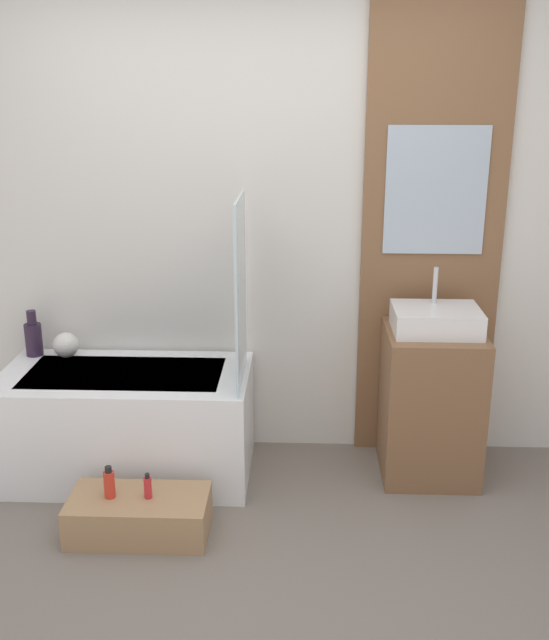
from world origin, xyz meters
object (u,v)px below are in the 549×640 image
(bathtub, at_px, (127,422))
(vase_round_light, at_px, (66,345))
(wooden_step_bench, at_px, (139,515))
(bottle_soap_secondary, at_px, (148,487))
(vase_tall_dark, at_px, (33,337))
(bottle_soap_primary, at_px, (109,483))
(sink, at_px, (436,320))

(bathtub, relative_size, vase_round_light, 9.34)
(wooden_step_bench, relative_size, bottle_soap_secondary, 5.20)
(vase_tall_dark, height_order, vase_round_light, vase_tall_dark)
(vase_round_light, distance_m, bottle_soap_primary, 0.98)
(bathtub, height_order, bottle_soap_primary, bathtub)
(wooden_step_bench, distance_m, sink, 1.74)
(bathtub, distance_m, vase_tall_dark, 0.72)
(wooden_step_bench, bearing_deg, sink, 24.42)
(wooden_step_bench, distance_m, vase_tall_dark, 1.24)
(sink, distance_m, vase_tall_dark, 2.16)
(bottle_soap_primary, bearing_deg, bottle_soap_secondary, -0.00)
(vase_round_light, bearing_deg, wooden_step_bench, -55.84)
(vase_round_light, height_order, bottle_soap_primary, vase_round_light)
(bathtub, bearing_deg, sink, 2.36)
(bottle_soap_secondary, bearing_deg, vase_tall_dark, 133.31)
(vase_tall_dark, bearing_deg, sink, -4.67)
(wooden_step_bench, bearing_deg, vase_round_light, 124.16)
(sink, bearing_deg, vase_tall_dark, 175.33)
(sink, relative_size, bottle_soap_primary, 2.81)
(wooden_step_bench, distance_m, bottle_soap_secondary, 0.16)
(vase_tall_dark, xyz_separation_m, bottle_soap_primary, (0.60, -0.82, -0.42))
(sink, distance_m, vase_round_light, 1.98)
(vase_tall_dark, distance_m, vase_round_light, 0.19)
(sink, bearing_deg, wooden_step_bench, -155.58)
(wooden_step_bench, xyz_separation_m, vase_tall_dark, (-0.73, 0.82, 0.58))
(wooden_step_bench, distance_m, vase_round_light, 1.11)
(wooden_step_bench, bearing_deg, bottle_soap_secondary, -0.00)
(bathtub, xyz_separation_m, bottle_soap_primary, (0.05, -0.58, -0.03))
(wooden_step_bench, height_order, bottle_soap_secondary, bottle_soap_secondary)
(vase_round_light, bearing_deg, sink, -4.43)
(bathtub, distance_m, bottle_soap_secondary, 0.62)
(bottle_soap_primary, bearing_deg, bathtub, 94.62)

